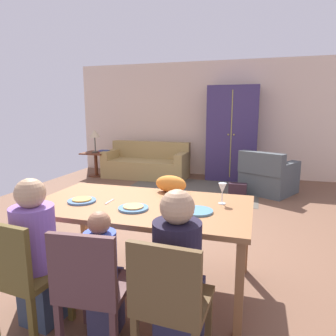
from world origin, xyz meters
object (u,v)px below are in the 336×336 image
object	(u,v)px
person_woman	(178,280)
cat	(171,184)
dining_chair_child	(91,285)
couch	(147,164)
plate_near_man	(82,201)
table_lamp	(95,134)
plate_near_child	(133,208)
book_upper	(104,151)
plate_near_woman	(198,211)
dining_table	(142,210)
side_table	(96,161)
dining_chair_woman	(170,299)
armchair	(268,177)
person_child	(104,279)
handbag	(237,190)
person_man	(40,257)
book_lower	(104,152)
wine_glass	(222,189)
armoire	(232,134)
dining_chair_man	(21,272)

from	to	relation	value
person_woman	cat	world-z (taller)	person_woman
dining_chair_child	couch	size ratio (longest dim) A/B	0.45
plate_near_man	table_lamp	bearing A→B (deg)	118.54
plate_near_child	book_upper	xyz separation A→B (m)	(-2.54, 4.21, -0.15)
plate_near_woman	plate_near_man	bearing A→B (deg)	-178.90
cat	table_lamp	distance (m)	4.61
plate_near_man	book_upper	world-z (taller)	plate_near_man
dining_table	side_table	size ratio (longest dim) A/B	3.28
dining_chair_woman	cat	distance (m)	1.40
armchair	plate_near_woman	bearing A→B (deg)	-100.09
dining_chair_child	person_child	bearing A→B (deg)	93.45
handbag	person_man	bearing A→B (deg)	-107.07
plate_near_child	person_man	world-z (taller)	person_man
person_woman	side_table	bearing A→B (deg)	124.95
table_lamp	handbag	xyz separation A→B (m)	(3.41, -0.90, -0.88)
dining_chair_woman	table_lamp	size ratio (longest dim) A/B	1.61
couch	armchair	bearing A→B (deg)	-14.53
person_child	table_lamp	bearing A→B (deg)	120.38
plate_near_woman	book_lower	distance (m)	5.13
wine_glass	person_man	size ratio (longest dim) A/B	0.17
table_lamp	cat	bearing A→B (deg)	-50.85
dining_table	dining_chair_woman	distance (m)	1.04
person_woman	person_child	bearing A→B (deg)	-179.43
plate_near_woman	person_woman	world-z (taller)	person_woman
table_lamp	handbag	world-z (taller)	table_lamp
plate_near_child	book_lower	size ratio (longest dim) A/B	1.14
cat	armoire	distance (m)	4.17
dining_chair_woman	handbag	world-z (taller)	dining_chair_woman
dining_table	person_man	world-z (taller)	person_man
dining_chair_man	person_child	size ratio (longest dim) A/B	0.94
person_man	person_woman	bearing A→B (deg)	0.01
person_woman	side_table	xyz separation A→B (m)	(-3.29, 4.70, -0.14)
table_lamp	book_lower	xyz separation A→B (m)	(0.22, 0.01, -0.41)
plate_near_man	armoire	bearing A→B (deg)	78.96
person_child	side_table	world-z (taller)	person_child
plate_near_child	dining_chair_child	bearing A→B (deg)	-89.39
cat	couch	distance (m)	4.23
book_lower	person_man	bearing A→B (deg)	-66.78
dining_chair_woman	side_table	distance (m)	5.88
plate_near_man	handbag	distance (m)	3.48
plate_near_woman	dining_chair_man	world-z (taller)	dining_chair_man
plate_near_woman	cat	distance (m)	0.64
wine_glass	side_table	distance (m)	5.17
book_upper	person_child	bearing A→B (deg)	-61.82
dining_table	couch	distance (m)	4.55
person_man	armchair	xyz separation A→B (m)	(1.69, 4.25, -0.19)
dining_chair_child	person_woman	world-z (taller)	person_woman
person_man	handbag	size ratio (longest dim) A/B	3.47
table_lamp	handbag	size ratio (longest dim) A/B	1.69
wine_glass	table_lamp	world-z (taller)	table_lamp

